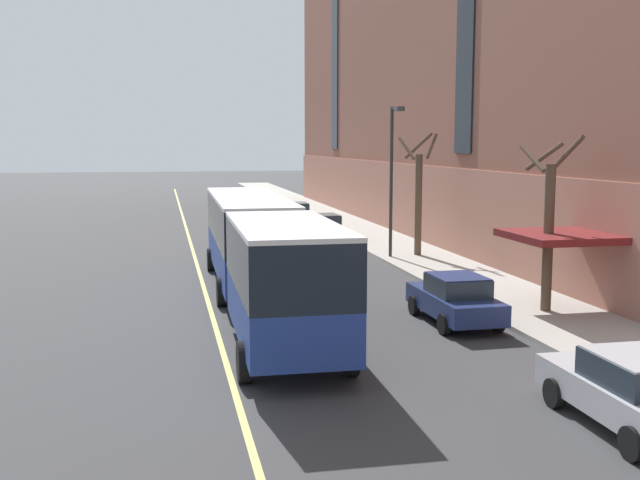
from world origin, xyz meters
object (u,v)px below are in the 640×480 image
parked_car_navy_2 (455,299)px  street_tree_mid_block (548,224)px  parked_car_silver_3 (634,391)px  parked_car_darkgray_1 (323,227)px  street_lamp (393,166)px  city_bus (259,248)px  parked_car_darkgray_0 (296,214)px  street_tree_far_uptown (418,195)px

parked_car_navy_2 → street_tree_mid_block: bearing=8.9°
parked_car_silver_3 → parked_car_darkgray_1: bearing=89.9°
street_tree_mid_block → street_lamp: 12.36m
parked_car_silver_3 → street_tree_mid_block: size_ratio=0.78×
parked_car_navy_2 → parked_car_silver_3: same height
city_bus → parked_car_navy_2: bearing=-32.1°
parked_car_darkgray_0 → street_lamp: size_ratio=0.63×
parked_car_darkgray_0 → parked_car_darkgray_1: bearing=-89.6°
parked_car_navy_2 → street_lamp: (1.90, 12.71, 3.75)m
parked_car_darkgray_0 → street_tree_far_uptown: bearing=-78.2°
city_bus → parked_car_darkgray_0: 26.17m
parked_car_darkgray_0 → city_bus: bearing=-102.8°
street_tree_mid_block → parked_car_navy_2: bearing=-171.1°
parked_car_silver_3 → street_tree_far_uptown: 22.56m
parked_car_silver_3 → street_tree_mid_block: 10.32m
parked_car_silver_3 → street_tree_far_uptown: (3.30, 22.20, 2.33)m
parked_car_darkgray_1 → street_tree_mid_block: 20.25m
street_tree_far_uptown → street_tree_mid_block: bearing=-90.0°
city_bus → parked_car_darkgray_0: bearing=77.2°
parked_car_darkgray_1 → street_tree_mid_block: (3.24, -19.86, 2.22)m
parked_car_silver_3 → parked_car_darkgray_0: bearing=90.0°
parked_car_silver_3 → street_lamp: 22.10m
parked_car_darkgray_1 → street_lamp: (1.75, -7.69, 3.75)m
parked_car_darkgray_0 → street_tree_mid_block: street_tree_mid_block is taller
street_lamp → street_tree_mid_block: bearing=-83.0°
city_bus → parked_car_darkgray_1: city_bus is taller
street_tree_mid_block → parked_car_darkgray_0: bearing=96.6°
parked_car_navy_2 → street_tree_far_uptown: bearing=75.6°
parked_car_navy_2 → street_lamp: size_ratio=0.59×
street_tree_mid_block → parked_car_silver_3: bearing=-109.1°
parked_car_silver_3 → street_lamp: size_ratio=0.62×
street_tree_far_uptown → street_lamp: street_lamp is taller
parked_car_darkgray_0 → parked_car_navy_2: bearing=-90.2°
street_tree_far_uptown → street_lamp: (-1.49, -0.49, 1.42)m
city_bus → parked_car_darkgray_0: size_ratio=4.22×
parked_car_silver_3 → city_bus: bearing=114.8°
city_bus → street_tree_far_uptown: 13.28m
parked_car_darkgray_1 → parked_car_navy_2: 20.39m
parked_car_navy_2 → parked_car_silver_3: bearing=-89.4°
parked_car_navy_2 → street_lamp: bearing=81.5°
city_bus → parked_car_navy_2: 6.87m
city_bus → parked_car_silver_3: bearing=-65.2°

